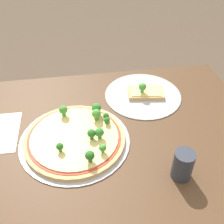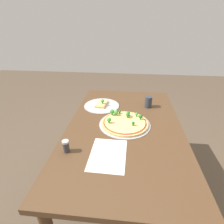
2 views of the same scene
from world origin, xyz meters
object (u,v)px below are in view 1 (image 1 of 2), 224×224
pizza_tray_whole (76,137)px  drinking_cup (183,165)px  pizza_tray_slice (144,94)px  dining_table (72,159)px

pizza_tray_whole → drinking_cup: 0.37m
pizza_tray_whole → drinking_cup: drinking_cup is taller
pizza_tray_whole → pizza_tray_slice: (-0.29, -0.22, -0.01)m
pizza_tray_whole → dining_table: bearing=8.2°
drinking_cup → dining_table: bearing=-30.4°
dining_table → pizza_tray_whole: size_ratio=3.62×
pizza_tray_slice → drinking_cup: 0.42m
dining_table → pizza_tray_slice: pizza_tray_slice is taller
pizza_tray_whole → pizza_tray_slice: 0.36m
pizza_tray_whole → pizza_tray_slice: pizza_tray_whole is taller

